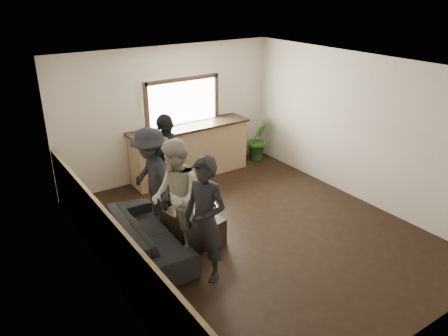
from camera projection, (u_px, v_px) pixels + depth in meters
ground at (253, 231)px, 7.52m from camera, size 5.00×6.00×0.01m
room_shell at (217, 162)px, 6.56m from camera, size 5.01×6.01×2.80m
bar_counter at (190, 148)px, 9.48m from camera, size 2.70×0.68×2.13m
sofa at (147, 235)px, 6.83m from camera, size 0.93×2.12×0.61m
coffee_table at (194, 227)px, 7.23m from camera, size 0.75×1.09×0.45m
cup_a at (179, 212)px, 7.15m from camera, size 0.16×0.16×0.09m
cup_b at (206, 213)px, 7.10m from camera, size 0.12×0.12×0.09m
potted_plant at (258, 139)px, 10.45m from camera, size 0.67×0.61×1.00m
person_a at (205, 220)px, 6.04m from camera, size 0.66×0.79×1.85m
person_b at (176, 197)px, 6.71m from camera, size 0.91×1.04×1.83m
person_c at (152, 179)px, 7.36m from camera, size 0.68×1.17×1.79m
person_d at (168, 164)px, 7.88m from camera, size 1.10×1.10×1.87m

